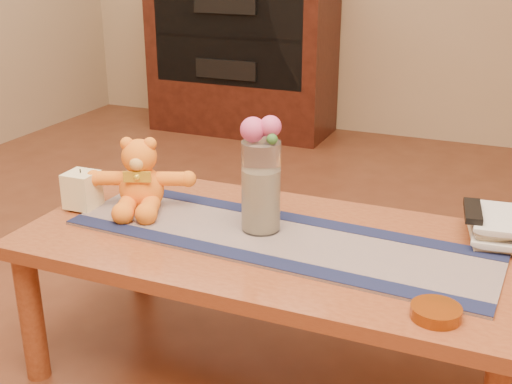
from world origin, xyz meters
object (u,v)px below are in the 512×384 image
at_px(pillar_candle, 82,190).
at_px(tv_remote, 473,211).
at_px(teddy_bear, 141,175).
at_px(glass_vase, 261,187).
at_px(book_bottom, 469,234).
at_px(bronze_ball, 262,213).
at_px(amber_dish, 436,312).

distance_m(pillar_candle, tv_remote, 1.16).
distance_m(teddy_bear, tv_remote, 0.97).
height_order(glass_vase, book_bottom, glass_vase).
xyz_separation_m(book_bottom, tv_remote, (0.00, -0.01, 0.07)).
relative_size(glass_vase, book_bottom, 1.17).
distance_m(bronze_ball, book_bottom, 0.59).
bearing_deg(book_bottom, tv_remote, -93.00).
distance_m(glass_vase, book_bottom, 0.60).
height_order(teddy_bear, glass_vase, glass_vase).
bearing_deg(book_bottom, bronze_ball, -176.49).
height_order(book_bottom, amber_dish, amber_dish).
height_order(pillar_candle, book_bottom, pillar_candle).
relative_size(book_bottom, amber_dish, 1.97).
distance_m(book_bottom, tv_remote, 0.08).
bearing_deg(tv_remote, teddy_bear, -178.52).
height_order(bronze_ball, book_bottom, bronze_ball).
xyz_separation_m(teddy_bear, pillar_candle, (-0.17, -0.07, -0.05)).
relative_size(teddy_bear, bronze_ball, 4.83).
xyz_separation_m(tv_remote, amber_dish, (-0.02, -0.46, -0.07)).
relative_size(pillar_candle, amber_dish, 0.97).
xyz_separation_m(pillar_candle, tv_remote, (1.13, 0.24, 0.02)).
height_order(bronze_ball, tv_remote, tv_remote).
bearing_deg(amber_dish, glass_vase, 152.74).
xyz_separation_m(bronze_ball, amber_dish, (0.55, -0.31, -0.03)).
xyz_separation_m(glass_vase, book_bottom, (0.56, 0.19, -0.13)).
distance_m(pillar_candle, bronze_ball, 0.57).
height_order(teddy_bear, pillar_candle, teddy_bear).
relative_size(pillar_candle, glass_vase, 0.42).
bearing_deg(glass_vase, bronze_ball, 109.11).
distance_m(teddy_bear, book_bottom, 0.98).
bearing_deg(bronze_ball, teddy_bear, -176.21).
relative_size(teddy_bear, book_bottom, 1.40).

